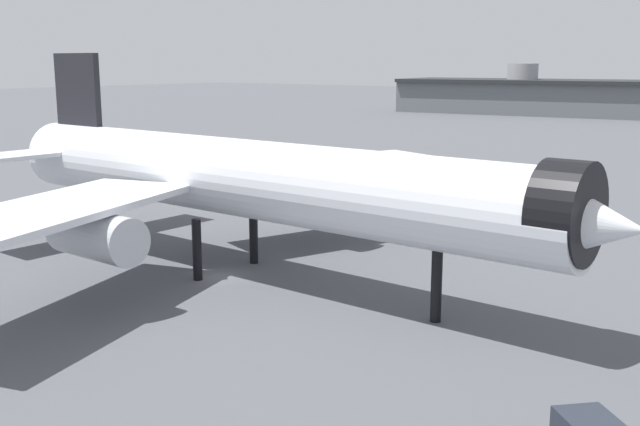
{
  "coord_description": "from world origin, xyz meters",
  "views": [
    {
      "loc": [
        44.46,
        -43.35,
        17.98
      ],
      "look_at": [
        9.7,
        1.84,
        6.51
      ],
      "focal_mm": 42.14,
      "sensor_mm": 36.0,
      "label": 1
    }
  ],
  "objects": [
    {
      "name": "airliner_near_gate",
      "position": [
        1.75,
        2.0,
        8.32
      ],
      "size": [
        64.42,
        58.89,
        18.88
      ],
      "rotation": [
        0.0,
        0.0,
        -0.02
      ],
      "color": "silver",
      "rests_on": "ground"
    },
    {
      "name": "ground",
      "position": [
        0.0,
        0.0,
        0.0
      ],
      "size": [
        900.0,
        900.0,
        0.0
      ],
      "primitive_type": "plane",
      "color": "#4C4F54"
    },
    {
      "name": "traffic_cone_near_nose",
      "position": [
        -23.2,
        31.78,
        0.31
      ],
      "size": [
        0.5,
        0.5,
        0.62
      ],
      "primitive_type": "cone",
      "color": "#F2600C",
      "rests_on": "ground"
    }
  ]
}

